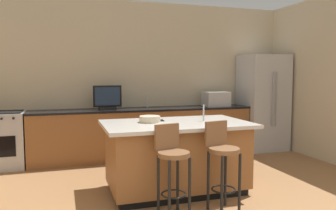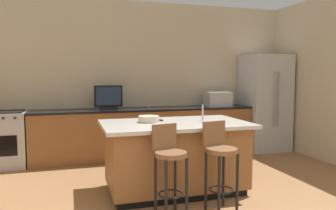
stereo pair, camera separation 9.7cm
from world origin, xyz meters
TOP-DOWN VIEW (x-y plane):
  - wall_back at (0.00, 4.64)m, footprint 6.31×0.12m
  - counter_back at (-0.05, 4.26)m, footprint 4.06×0.62m
  - kitchen_island at (-0.08, 2.38)m, footprint 1.88×1.13m
  - refrigerator at (2.42, 4.19)m, footprint 0.85×0.78m
  - range_oven at (-2.46, 4.26)m, footprint 0.76×0.63m
  - microwave at (1.40, 4.26)m, footprint 0.48×0.36m
  - tv_monitor at (-0.73, 4.21)m, footprint 0.49×0.16m
  - sink_faucet_back at (0.03, 4.36)m, footprint 0.02×0.02m
  - sink_faucet_island at (0.30, 2.38)m, footprint 0.02×0.02m
  - bar_stool_left at (-0.37, 1.66)m, footprint 0.35×0.36m
  - bar_stool_right at (0.20, 1.62)m, footprint 0.35×0.36m
  - fruit_bowl at (-0.41, 2.48)m, footprint 0.27×0.27m
  - cell_phone at (-0.23, 2.59)m, footprint 0.09×0.16m
  - tv_remote at (-0.32, 2.50)m, footprint 0.15×0.15m

SIDE VIEW (x-z plane):
  - counter_back at x=-0.05m, z-range 0.00..0.91m
  - range_oven at x=-2.46m, z-range 0.00..0.93m
  - kitchen_island at x=-0.08m, z-range 0.01..0.92m
  - bar_stool_left at x=-0.37m, z-range 0.10..1.09m
  - bar_stool_right at x=0.20m, z-range 0.10..1.10m
  - cell_phone at x=-0.23m, z-range 0.91..0.92m
  - tv_remote at x=-0.32m, z-range 0.91..0.93m
  - fruit_bowl at x=-0.41m, z-range 0.91..0.99m
  - refrigerator at x=2.42m, z-range 0.00..1.92m
  - sink_faucet_island at x=0.30m, z-range 0.91..1.13m
  - sink_faucet_back at x=0.03m, z-range 0.91..1.15m
  - microwave at x=1.40m, z-range 0.91..1.19m
  - tv_monitor at x=-0.73m, z-range 0.90..1.32m
  - wall_back at x=0.00m, z-range 0.00..2.90m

